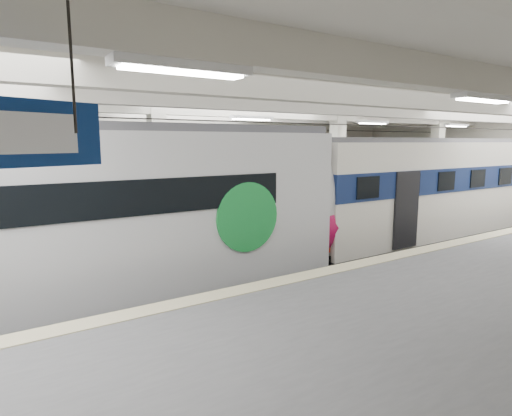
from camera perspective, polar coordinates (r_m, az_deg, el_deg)
station_hall at (r=11.90m, az=9.20°, el=4.43°), size 36.00×24.00×5.75m
modern_emu at (r=11.17m, az=-15.45°, el=-1.22°), size 14.23×2.94×4.57m
older_rer at (r=18.50m, az=21.90°, el=2.32°), size 12.87×2.84×4.27m
far_train at (r=16.38m, az=-22.75°, el=1.39°), size 13.38×3.03×4.28m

